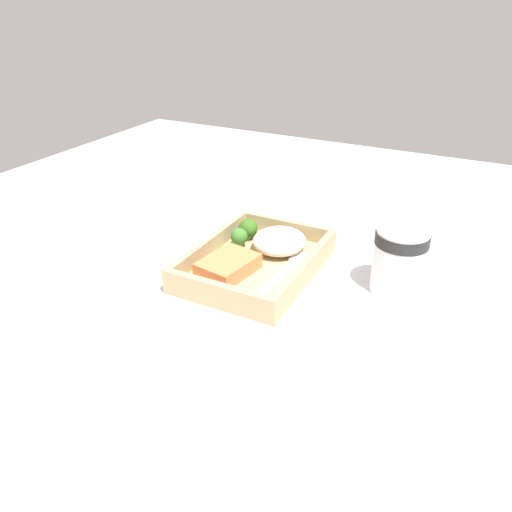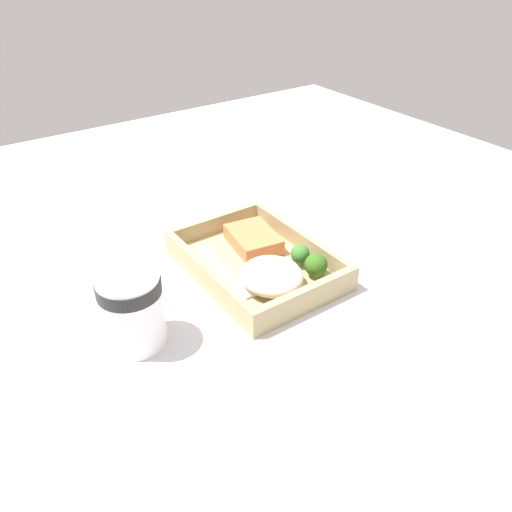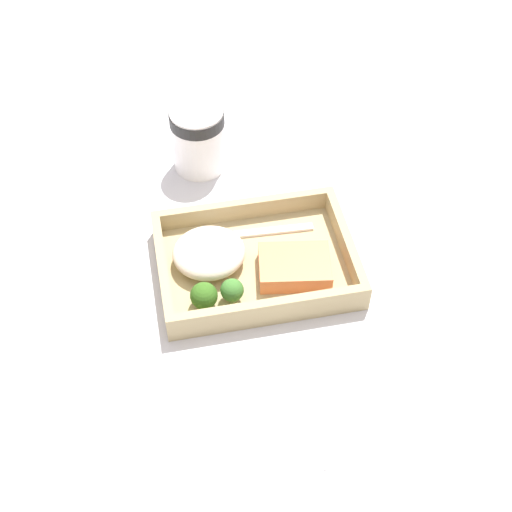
% 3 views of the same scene
% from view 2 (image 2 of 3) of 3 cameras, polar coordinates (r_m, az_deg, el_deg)
% --- Properties ---
extents(ground_plane, '(1.60, 1.60, 0.02)m').
position_cam_2_polar(ground_plane, '(0.80, 0.00, -2.21)').
color(ground_plane, silver).
extents(takeout_tray, '(0.26, 0.19, 0.01)m').
position_cam_2_polar(takeout_tray, '(0.79, 0.00, -1.27)').
color(takeout_tray, tan).
rests_on(takeout_tray, ground_plane).
extents(tray_rim, '(0.26, 0.19, 0.03)m').
position_cam_2_polar(tray_rim, '(0.78, 0.00, -0.01)').
color(tray_rim, tan).
rests_on(tray_rim, takeout_tray).
extents(salmon_fillet, '(0.10, 0.08, 0.03)m').
position_cam_2_polar(salmon_fillet, '(0.83, -0.33, 1.92)').
color(salmon_fillet, '#E77C49').
rests_on(salmon_fillet, takeout_tray).
extents(mashed_potatoes, '(0.10, 0.09, 0.04)m').
position_cam_2_polar(mashed_potatoes, '(0.73, 1.80, -2.28)').
color(mashed_potatoes, '#F1DCC4').
rests_on(mashed_potatoes, takeout_tray).
extents(broccoli_floret_1, '(0.03, 0.03, 0.04)m').
position_cam_2_polar(broccoli_floret_1, '(0.78, 5.06, 0.19)').
color(broccoli_floret_1, '#7D9856').
rests_on(broccoli_floret_1, takeout_tray).
extents(broccoli_floret_2, '(0.04, 0.04, 0.04)m').
position_cam_2_polar(broccoli_floret_2, '(0.76, 6.86, -1.05)').
color(broccoli_floret_2, '#7EA461').
rests_on(broccoli_floret_2, takeout_tray).
extents(fork, '(0.16, 0.02, 0.00)m').
position_cam_2_polar(fork, '(0.76, -3.30, -2.04)').
color(fork, white).
rests_on(fork, takeout_tray).
extents(paper_cup, '(0.08, 0.08, 0.10)m').
position_cam_2_polar(paper_cup, '(0.65, -13.99, -5.66)').
color(paper_cup, white).
rests_on(paper_cup, ground_plane).
extents(receipt_slip, '(0.15, 0.17, 0.00)m').
position_cam_2_polar(receipt_slip, '(0.92, 10.53, 3.07)').
color(receipt_slip, white).
rests_on(receipt_slip, ground_plane).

